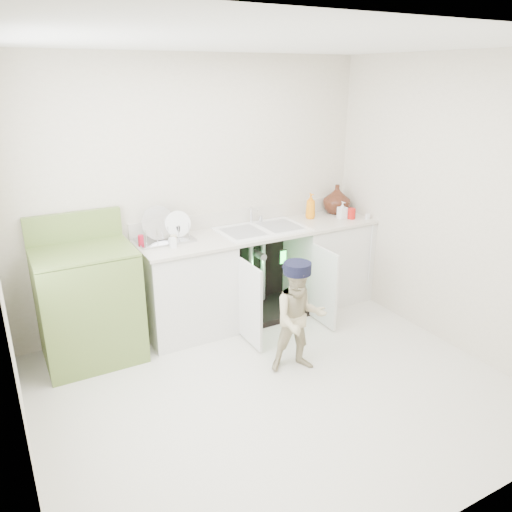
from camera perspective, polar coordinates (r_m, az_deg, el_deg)
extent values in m
plane|color=beige|center=(4.04, 2.30, -14.90)|extent=(3.50, 3.50, 0.00)
cube|color=beige|center=(4.78, -6.88, 7.04)|extent=(3.50, 2.50, 0.02)
cube|color=beige|center=(2.43, 21.48, -7.51)|extent=(3.50, 2.50, 0.02)
cube|color=beige|center=(3.02, -27.17, -2.98)|extent=(2.50, 3.00, 0.02)
cube|color=beige|center=(4.61, 21.59, 5.29)|extent=(2.50, 3.00, 0.02)
plane|color=white|center=(3.32, 2.95, 23.22)|extent=(3.50, 3.50, 0.00)
cube|color=silver|center=(4.68, -7.90, -3.87)|extent=(0.80, 0.60, 0.86)
cube|color=silver|center=(5.41, 8.07, -0.53)|extent=(0.80, 0.60, 0.86)
cube|color=black|center=(5.22, -0.79, -1.12)|extent=(0.80, 0.06, 0.86)
cube|color=black|center=(5.16, 0.65, -6.22)|extent=(0.80, 0.60, 0.06)
cylinder|color=gray|center=(5.04, -0.58, -1.66)|extent=(0.05, 0.05, 0.70)
cylinder|color=gray|center=(5.10, 0.80, -1.38)|extent=(0.05, 0.05, 0.70)
cylinder|color=gray|center=(4.97, 0.40, 0.12)|extent=(0.07, 0.18, 0.07)
cube|color=silver|center=(4.43, -0.65, -5.55)|extent=(0.03, 0.40, 0.76)
cube|color=silver|center=(4.83, 7.76, -3.51)|extent=(0.02, 0.40, 0.76)
cube|color=beige|center=(4.84, 0.69, 2.89)|extent=(2.44, 0.64, 0.03)
cube|color=beige|center=(5.06, -0.93, 4.71)|extent=(2.44, 0.02, 0.15)
cube|color=white|center=(4.84, 0.69, 3.00)|extent=(0.85, 0.55, 0.02)
cube|color=gray|center=(4.74, -1.46, 2.76)|extent=(0.34, 0.40, 0.01)
cube|color=gray|center=(4.94, 2.77, 3.45)|extent=(0.34, 0.40, 0.01)
cylinder|color=silver|center=(5.00, -0.55, 4.69)|extent=(0.03, 0.03, 0.17)
cylinder|color=silver|center=(4.93, -0.22, 5.37)|extent=(0.02, 0.14, 0.02)
cylinder|color=silver|center=(5.06, 0.55, 4.31)|extent=(0.04, 0.04, 0.06)
cylinder|color=silver|center=(5.34, 12.95, 0.25)|extent=(0.01, 0.01, 0.70)
cube|color=silver|center=(5.30, 12.63, 4.42)|extent=(0.04, 0.02, 0.06)
cube|color=silver|center=(4.58, -10.37, 1.84)|extent=(0.49, 0.33, 0.02)
cylinder|color=silver|center=(4.55, -11.04, 2.88)|extent=(0.31, 0.11, 0.30)
cylinder|color=white|center=(4.59, -8.88, 3.02)|extent=(0.24, 0.06, 0.24)
cylinder|color=silver|center=(4.40, -12.44, 2.11)|extent=(0.01, 0.01, 0.14)
cylinder|color=silver|center=(4.43, -11.22, 2.31)|extent=(0.01, 0.01, 0.14)
cylinder|color=silver|center=(4.46, -10.02, 2.51)|extent=(0.01, 0.01, 0.14)
cylinder|color=silver|center=(4.49, -8.83, 2.70)|extent=(0.01, 0.01, 0.14)
cylinder|color=silver|center=(4.52, -7.66, 2.89)|extent=(0.01, 0.01, 0.14)
imported|color=#432913|center=(5.45, 9.21, 6.44)|extent=(0.30, 0.30, 0.31)
imported|color=orange|center=(5.21, 6.26, 5.70)|extent=(0.10, 0.10, 0.26)
imported|color=silver|center=(5.27, 9.83, 5.19)|extent=(0.08, 0.08, 0.18)
cylinder|color=#B7140F|center=(5.28, 10.87, 4.78)|extent=(0.08, 0.08, 0.11)
cylinder|color=#A60E23|center=(4.46, -13.01, 1.73)|extent=(0.05, 0.05, 0.10)
cylinder|color=#BDAE8B|center=(4.47, -9.37, 1.88)|extent=(0.06, 0.06, 0.08)
cylinder|color=black|center=(4.60, -8.90, 2.68)|extent=(0.04, 0.04, 0.12)
cube|color=white|center=(4.37, -9.47, 1.49)|extent=(0.05, 0.05, 0.09)
cube|color=olive|center=(4.44, -18.53, -5.49)|extent=(0.79, 0.65, 0.96)
cube|color=olive|center=(4.26, -19.26, 0.54)|extent=(0.79, 0.65, 0.02)
cube|color=olive|center=(4.49, -20.12, 3.17)|extent=(0.79, 0.06, 0.25)
cylinder|color=black|center=(4.09, -21.54, -0.66)|extent=(0.18, 0.18, 0.02)
cylinder|color=silver|center=(4.08, -21.56, -0.51)|extent=(0.21, 0.21, 0.01)
cylinder|color=black|center=(4.39, -22.16, 0.64)|extent=(0.18, 0.18, 0.02)
cylinder|color=silver|center=(4.38, -22.18, 0.79)|extent=(0.21, 0.21, 0.01)
cylinder|color=black|center=(4.14, -16.16, 0.25)|extent=(0.18, 0.18, 0.02)
cylinder|color=silver|center=(4.14, -16.18, 0.41)|extent=(0.21, 0.21, 0.01)
cylinder|color=black|center=(4.44, -17.14, 1.48)|extent=(0.18, 0.18, 0.02)
cylinder|color=silver|center=(4.44, -17.15, 1.63)|extent=(0.21, 0.21, 0.01)
imported|color=tan|center=(4.07, 4.97, -7.13)|extent=(0.53, 0.47, 0.92)
cylinder|color=black|center=(3.89, 5.16, -1.46)|extent=(0.27, 0.27, 0.09)
cube|color=black|center=(3.99, 4.73, -1.41)|extent=(0.19, 0.14, 0.01)
cube|color=black|center=(4.63, 3.08, -0.10)|extent=(0.07, 0.01, 0.14)
cube|color=#26F23F|center=(4.63, 3.13, -0.13)|extent=(0.06, 0.00, 0.12)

